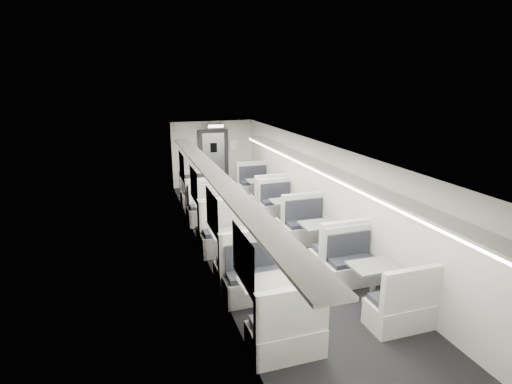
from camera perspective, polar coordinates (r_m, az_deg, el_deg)
room at (r=9.22m, az=1.55°, el=-0.98°), size 3.24×12.24×2.64m
booth_left_a at (r=12.07m, az=-7.81°, el=-1.14°), size 1.01×2.05×1.10m
booth_left_b at (r=10.32m, az=-5.98°, el=-3.80°), size 1.14×2.31×1.23m
booth_left_c at (r=8.47m, az=-3.07°, el=-8.22°), size 1.15×2.34×1.25m
booth_left_d at (r=6.72m, az=1.63°, el=-15.36°), size 1.08×2.19×1.17m
booth_right_a at (r=12.83m, az=0.75°, el=0.13°), size 1.07×2.17×1.16m
booth_right_b at (r=10.91m, az=4.34°, el=-2.90°), size 1.01×2.05×1.10m
booth_right_c at (r=9.14m, az=9.23°, el=-6.68°), size 1.10×2.22×1.19m
booth_right_d at (r=7.57m, az=16.37°, el=-12.38°), size 1.03×2.09×1.12m
passenger at (r=11.62m, az=-6.74°, el=0.23°), size 0.62×0.47×1.52m
window_a at (r=12.07m, az=-10.55°, el=3.56°), size 0.02×1.18×0.84m
window_b at (r=9.95m, az=-8.87°, el=1.01°), size 0.02×1.18×0.84m
window_c at (r=7.87m, az=-6.29°, el=-2.91°), size 0.02×1.18×0.84m
window_d at (r=5.89m, az=-1.88°, el=-9.53°), size 0.02×1.18×0.84m
luggage_rack_left at (r=8.42m, az=-5.75°, el=2.37°), size 0.46×10.40×0.09m
luggage_rack_right at (r=9.25m, az=9.51°, el=3.45°), size 0.46×10.40×0.09m
vestibule_door at (r=14.82m, az=-6.07°, el=4.79°), size 1.10×0.13×2.10m
exit_sign at (r=14.16m, az=-5.80°, el=9.36°), size 0.62×0.12×0.16m
wall_notice at (r=14.90m, az=-3.27°, el=6.71°), size 0.32×0.02×0.40m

